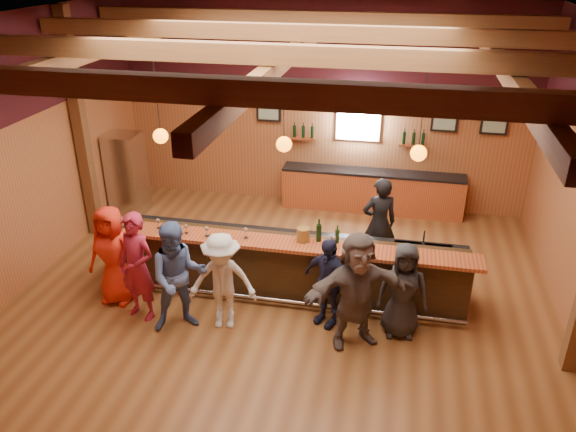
{
  "coord_description": "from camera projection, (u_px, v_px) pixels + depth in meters",
  "views": [
    {
      "loc": [
        1.72,
        -7.96,
        5.4
      ],
      "look_at": [
        0.0,
        0.3,
        1.35
      ],
      "focal_mm": 35.0,
      "sensor_mm": 36.0,
      "label": 1
    }
  ],
  "objects": [
    {
      "name": "room",
      "position": [
        285.0,
        110.0,
        8.34
      ],
      "size": [
        9.04,
        9.0,
        4.52
      ],
      "color": "brown",
      "rests_on": "ground"
    },
    {
      "name": "bar_counter",
      "position": [
        287.0,
        263.0,
        9.58
      ],
      "size": [
        6.3,
        1.07,
        1.11
      ],
      "color": "black",
      "rests_on": "ground"
    },
    {
      "name": "back_bar_cabinet",
      "position": [
        372.0,
        191.0,
        12.53
      ],
      "size": [
        4.0,
        0.52,
        0.95
      ],
      "color": "#8E3919",
      "rests_on": "ground"
    },
    {
      "name": "window",
      "position": [
        359.0,
        119.0,
        12.12
      ],
      "size": [
        0.95,
        0.09,
        0.95
      ],
      "color": "silver",
      "rests_on": "room"
    },
    {
      "name": "framed_pictures",
      "position": [
        399.0,
        119.0,
        11.93
      ],
      "size": [
        5.35,
        0.05,
        0.45
      ],
      "color": "black",
      "rests_on": "room"
    },
    {
      "name": "wine_shelves",
      "position": [
        357.0,
        139.0,
        12.25
      ],
      "size": [
        3.0,
        0.18,
        0.3
      ],
      "color": "#8E3919",
      "rests_on": "room"
    },
    {
      "name": "pendant_lights",
      "position": [
        284.0,
        144.0,
        8.5
      ],
      "size": [
        4.24,
        0.24,
        1.37
      ],
      "color": "black",
      "rests_on": "room"
    },
    {
      "name": "stainless_fridge",
      "position": [
        127.0,
        174.0,
        12.33
      ],
      "size": [
        0.7,
        0.7,
        1.8
      ],
      "primitive_type": "cube",
      "color": "silver",
      "rests_on": "ground"
    },
    {
      "name": "customer_orange",
      "position": [
        113.0,
        255.0,
        9.16
      ],
      "size": [
        0.87,
        0.59,
        1.71
      ],
      "primitive_type": "imported",
      "rotation": [
        0.0,
        0.0,
        -0.05
      ],
      "color": "red",
      "rests_on": "ground"
    },
    {
      "name": "customer_redvest",
      "position": [
        137.0,
        267.0,
        8.73
      ],
      "size": [
        0.75,
        0.59,
        1.81
      ],
      "primitive_type": "imported",
      "rotation": [
        0.0,
        0.0,
        -0.27
      ],
      "color": "maroon",
      "rests_on": "ground"
    },
    {
      "name": "customer_denim",
      "position": [
        178.0,
        277.0,
        8.47
      ],
      "size": [
        1.08,
        0.99,
        1.8
      ],
      "primitive_type": "imported",
      "rotation": [
        0.0,
        0.0,
        0.44
      ],
      "color": "#4D649B",
      "rests_on": "ground"
    },
    {
      "name": "customer_white",
      "position": [
        222.0,
        282.0,
        8.53
      ],
      "size": [
        1.12,
        0.74,
        1.61
      ],
      "primitive_type": "imported",
      "rotation": [
        0.0,
        0.0,
        0.15
      ],
      "color": "silver",
      "rests_on": "ground"
    },
    {
      "name": "customer_navy",
      "position": [
        328.0,
        282.0,
        8.63
      ],
      "size": [
        0.95,
        0.75,
        1.5
      ],
      "primitive_type": "imported",
      "rotation": [
        0.0,
        0.0,
        -0.51
      ],
      "color": "#1D1E3A",
      "rests_on": "ground"
    },
    {
      "name": "customer_brown",
      "position": [
        356.0,
        290.0,
        8.12
      ],
      "size": [
        1.76,
        1.26,
        1.83
      ],
      "primitive_type": "imported",
      "rotation": [
        0.0,
        0.0,
        0.48
      ],
      "color": "#5B4E49",
      "rests_on": "ground"
    },
    {
      "name": "customer_dark",
      "position": [
        403.0,
        290.0,
        8.37
      ],
      "size": [
        0.79,
        0.55,
        1.54
      ],
      "primitive_type": "imported",
      "rotation": [
        0.0,
        0.0,
        0.08
      ],
      "color": "#252527",
      "rests_on": "ground"
    },
    {
      "name": "bartender",
      "position": [
        379.0,
        223.0,
        10.17
      ],
      "size": [
        0.74,
        0.61,
        1.75
      ],
      "primitive_type": "imported",
      "rotation": [
        0.0,
        0.0,
        3.48
      ],
      "color": "black",
      "rests_on": "ground"
    },
    {
      "name": "ice_bucket",
      "position": [
        303.0,
        235.0,
        9.03
      ],
      "size": [
        0.21,
        0.21,
        0.23
      ],
      "primitive_type": "cylinder",
      "color": "brown",
      "rests_on": "bar_counter"
    },
    {
      "name": "bottle_a",
      "position": [
        319.0,
        233.0,
        9.01
      ],
      "size": [
        0.08,
        0.08,
        0.39
      ],
      "color": "black",
      "rests_on": "bar_counter"
    },
    {
      "name": "bottle_b",
      "position": [
        337.0,
        236.0,
        8.96
      ],
      "size": [
        0.07,
        0.07,
        0.31
      ],
      "color": "black",
      "rests_on": "bar_counter"
    },
    {
      "name": "glass_a",
      "position": [
        122.0,
        220.0,
        9.45
      ],
      "size": [
        0.09,
        0.09,
        0.2
      ],
      "color": "silver",
      "rests_on": "bar_counter"
    },
    {
      "name": "glass_b",
      "position": [
        158.0,
        221.0,
        9.43
      ],
      "size": [
        0.08,
        0.08,
        0.18
      ],
      "color": "silver",
      "rests_on": "bar_counter"
    },
    {
      "name": "glass_c",
      "position": [
        186.0,
        227.0,
        9.26
      ],
      "size": [
        0.07,
        0.07,
        0.17
      ],
      "color": "silver",
      "rests_on": "bar_counter"
    },
    {
      "name": "glass_d",
      "position": [
        207.0,
        229.0,
        9.16
      ],
      "size": [
        0.08,
        0.08,
        0.18
      ],
      "color": "silver",
      "rests_on": "bar_counter"
    },
    {
      "name": "glass_e",
      "position": [
        246.0,
        231.0,
        9.1
      ],
      "size": [
        0.08,
        0.08,
        0.19
      ],
      "color": "silver",
      "rests_on": "bar_counter"
    },
    {
      "name": "glass_f",
      "position": [
        334.0,
        238.0,
        8.87
      ],
      "size": [
        0.08,
        0.08,
        0.18
      ],
      "color": "silver",
      "rests_on": "bar_counter"
    },
    {
      "name": "glass_g",
      "position": [
        366.0,
        243.0,
        8.74
      ],
      "size": [
        0.08,
        0.08,
        0.18
      ],
      "color": "silver",
      "rests_on": "bar_counter"
    },
    {
      "name": "glass_h",
      "position": [
        415.0,
        249.0,
        8.56
      ],
      "size": [
        0.08,
        0.08,
        0.17
      ],
      "color": "silver",
      "rests_on": "bar_counter"
    }
  ]
}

